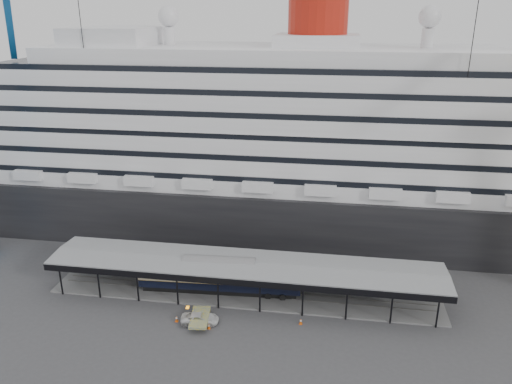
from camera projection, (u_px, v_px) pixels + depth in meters
ground at (238, 313)px, 67.63m from camera, size 200.00×200.00×0.00m
cruise_ship at (270, 129)px, 91.02m from camera, size 130.00×30.00×43.90m
platform_canopy at (244, 280)px, 71.46m from camera, size 56.00×9.18×5.30m
port_truck at (200, 319)px, 65.33m from camera, size 5.19×2.91×1.37m
pullman_carriage at (220, 275)px, 71.84m from camera, size 23.49×4.16×22.95m
traffic_cone_left at (177, 319)px, 65.76m from camera, size 0.46×0.46×0.83m
traffic_cone_mid at (209, 326)px, 64.29m from camera, size 0.43×0.43×0.76m
traffic_cone_right at (301, 321)px, 65.23m from camera, size 0.46×0.46×0.83m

